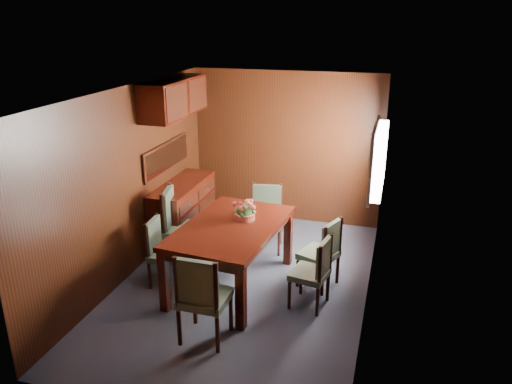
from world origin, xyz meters
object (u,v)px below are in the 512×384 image
(chair_head, at_px, (202,294))
(flower_centerpiece, at_px, (245,209))
(sideboard, at_px, (183,212))
(dining_table, at_px, (231,234))
(chair_right_near, at_px, (315,269))
(chair_left_near, at_px, (161,248))

(chair_head, xyz_separation_m, flower_centerpiece, (0.01, 1.40, 0.38))
(sideboard, relative_size, dining_table, 0.77)
(chair_head, relative_size, flower_centerpiece, 3.74)
(dining_table, distance_m, chair_head, 1.18)
(sideboard, relative_size, chair_right_near, 1.62)
(dining_table, relative_size, flower_centerpiece, 6.76)
(sideboard, xyz_separation_m, dining_table, (1.10, -1.04, 0.25))
(flower_centerpiece, bearing_deg, sideboard, 145.94)
(sideboard, xyz_separation_m, flower_centerpiece, (1.21, -0.82, 0.49))
(sideboard, relative_size, flower_centerpiece, 5.18)
(chair_right_near, height_order, flower_centerpiece, flower_centerpiece)
(flower_centerpiece, bearing_deg, chair_head, -90.60)
(chair_left_near, xyz_separation_m, flower_centerpiece, (0.95, 0.42, 0.46))
(chair_left_near, bearing_deg, chair_right_near, 85.43)
(chair_right_near, xyz_separation_m, flower_centerpiece, (-0.97, 0.42, 0.46))
(sideboard, xyz_separation_m, chair_head, (1.19, -2.21, 0.11))
(sideboard, height_order, flower_centerpiece, flower_centerpiece)
(chair_left_near, distance_m, chair_head, 1.36)
(chair_head, bearing_deg, flower_centerpiece, 89.98)
(chair_left_near, xyz_separation_m, chair_right_near, (1.92, 0.00, 0.00))
(chair_left_near, height_order, chair_right_near, same)
(chair_left_near, bearing_deg, sideboard, -172.88)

